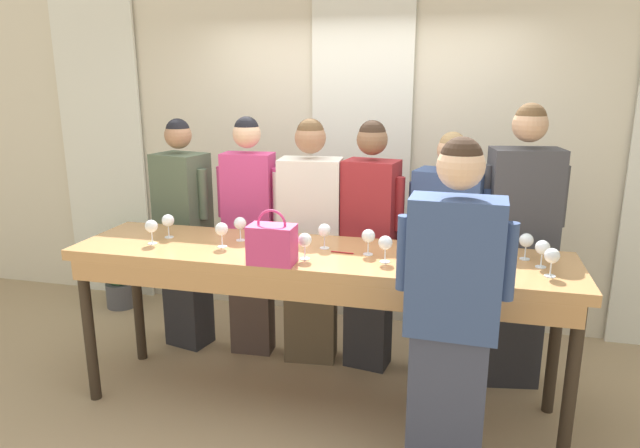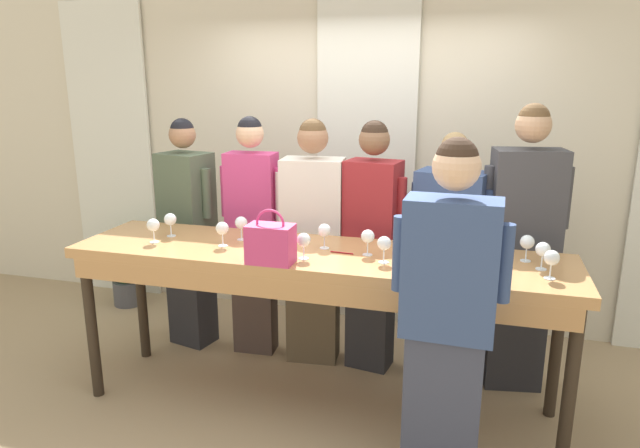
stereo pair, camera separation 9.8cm
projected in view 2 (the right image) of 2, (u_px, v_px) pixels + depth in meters
name	position (u px, v px, depth m)	size (l,w,h in m)	color
ground_plane	(317.00, 404.00, 3.67)	(18.00, 18.00, 0.00)	tan
wall_back	(367.00, 156.00, 4.71)	(12.00, 0.06, 2.80)	beige
curtain_panel_left	(112.00, 154.00, 5.30)	(0.81, 0.03, 2.69)	white
curtain_panel_center	(365.00, 164.00, 4.67)	(0.81, 0.03, 2.69)	white
tasting_bar	(316.00, 268.00, 3.41)	(3.00, 0.72, 1.03)	#B27F4C
wine_bottle	(415.00, 237.00, 3.26)	(0.07, 0.07, 0.32)	black
handbag	(271.00, 243.00, 3.17)	(0.26, 0.16, 0.31)	#C63870
wine_glass_front_left	(527.00, 243.00, 3.20)	(0.08, 0.08, 0.15)	white
wine_glass_front_mid	(384.00, 244.00, 3.17)	(0.08, 0.08, 0.15)	white
wine_glass_front_right	(170.00, 220.00, 3.70)	(0.08, 0.08, 0.15)	white
wine_glass_center_left	(368.00, 237.00, 3.31)	(0.08, 0.08, 0.15)	white
wine_glass_center_mid	(324.00, 231.00, 3.43)	(0.08, 0.08, 0.15)	white
wine_glass_center_right	(304.00, 241.00, 3.24)	(0.08, 0.08, 0.15)	white
wine_glass_back_left	(222.00, 229.00, 3.48)	(0.08, 0.08, 0.15)	white
wine_glass_back_mid	(552.00, 258.00, 2.92)	(0.08, 0.08, 0.15)	white
wine_glass_back_right	(543.00, 250.00, 3.06)	(0.08, 0.08, 0.15)	white
wine_glass_near_host	(153.00, 226.00, 3.56)	(0.08, 0.08, 0.15)	white
wine_glass_by_bottle	(241.00, 223.00, 3.61)	(0.08, 0.08, 0.15)	white
pen	(342.00, 252.00, 3.37)	(0.14, 0.02, 0.01)	maroon
guest_olive_jacket	(188.00, 233.00, 4.32)	(0.47, 0.35, 1.75)	#28282D
guest_pink_top	(253.00, 233.00, 4.17)	(0.47, 0.22, 1.78)	#473833
guest_cream_sweater	(313.00, 242.00, 4.06)	(0.54, 0.32, 1.77)	brown
guest_striped_shirt	(372.00, 244.00, 3.94)	(0.47, 0.30, 1.77)	#28282D
guest_navy_coat	(448.00, 259.00, 3.82)	(0.56, 0.37, 1.70)	#383D51
guest_beige_cap	(522.00, 248.00, 3.67)	(0.55, 0.33, 1.89)	#28282D
host_pouring	(447.00, 318.00, 2.72)	(0.55, 0.24, 1.79)	#383D51
potted_plant	(126.00, 265.00, 5.19)	(0.34, 0.34, 0.69)	#4C4C51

